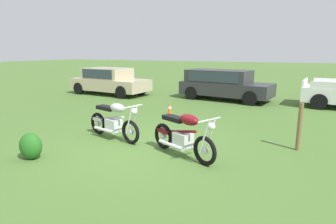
# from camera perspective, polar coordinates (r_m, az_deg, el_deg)

# --- Properties ---
(ground_plane) EXTENTS (120.00, 120.00, 0.00)m
(ground_plane) POSITION_cam_1_polar(r_m,az_deg,el_deg) (7.03, -5.21, -7.11)
(ground_plane) COLOR #476B2D
(motorcycle_silver) EXTENTS (1.94, 0.81, 1.02)m
(motorcycle_silver) POSITION_cam_1_polar(r_m,az_deg,el_deg) (7.67, -10.89, -1.79)
(motorcycle_silver) COLOR black
(motorcycle_silver) RESTS_ON ground
(motorcycle_maroon) EXTENTS (1.83, 1.07, 1.02)m
(motorcycle_maroon) POSITION_cam_1_polar(r_m,az_deg,el_deg) (6.28, 3.04, -4.67)
(motorcycle_maroon) COLOR black
(motorcycle_maroon) RESTS_ON ground
(car_beige) EXTENTS (4.53, 2.18, 1.43)m
(car_beige) POSITION_cam_1_polar(r_m,az_deg,el_deg) (15.88, -11.81, 6.38)
(car_beige) COLOR #BCAD8C
(car_beige) RESTS_ON ground
(car_charcoal) EXTENTS (4.48, 2.27, 1.43)m
(car_charcoal) POSITION_cam_1_polar(r_m,az_deg,el_deg) (14.04, 10.86, 5.85)
(car_charcoal) COLOR #2D2D33
(car_charcoal) RESTS_ON ground
(shrub_low) EXTENTS (0.52, 0.42, 0.58)m
(shrub_low) POSITION_cam_1_polar(r_m,az_deg,el_deg) (6.88, -25.88, -6.18)
(shrub_low) COLOR #23621E
(shrub_low) RESTS_ON ground
(traffic_cone) EXTENTS (0.25, 0.25, 0.60)m
(traffic_cone) POSITION_cam_1_polar(r_m,az_deg,el_deg) (10.17, 0.34, 0.57)
(traffic_cone) COLOR #EA590F
(traffic_cone) RESTS_ON ground
(fence_post_wooden) EXTENTS (0.10, 0.10, 1.14)m
(fence_post_wooden) POSITION_cam_1_polar(r_m,az_deg,el_deg) (7.33, 24.91, -2.74)
(fence_post_wooden) COLOR brown
(fence_post_wooden) RESTS_ON ground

